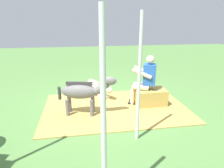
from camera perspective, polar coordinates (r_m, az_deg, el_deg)
name	(u,v)px	position (r m, az deg, el deg)	size (l,w,h in m)	color
ground_plane	(108,106)	(5.27, -1.11, -6.13)	(24.00, 24.00, 0.00)	#568442
hay_patch	(115,108)	(5.13, 0.97, -6.70)	(3.54, 2.30, 0.02)	tan
hay_bale	(150,97)	(5.35, 10.71, -3.65)	(0.78, 0.52, 0.43)	tan
person_seated	(145,79)	(5.18, 9.29, 1.54)	(0.72, 0.57, 1.31)	beige
pony_standing	(84,92)	(4.63, -8.07, -2.19)	(1.33, 0.50, 0.94)	slate
pony_lying	(95,88)	(6.00, -4.96, -1.20)	(0.92, 1.29, 0.42)	beige
soda_bottle	(158,93)	(5.92, 12.87, -2.52)	(0.07, 0.07, 0.27)	#197233
tent_pole_left	(139,81)	(3.48, 7.70, 0.96)	(0.06, 0.06, 2.29)	silver
tent_pole_mid	(104,124)	(2.06, -2.39, -11.34)	(0.06, 0.06, 2.29)	silver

